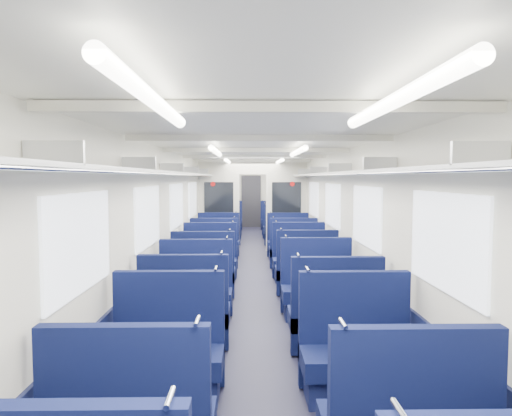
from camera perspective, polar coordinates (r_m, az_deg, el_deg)
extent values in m
cube|color=black|center=(8.81, -0.21, -8.70)|extent=(2.80, 18.00, 0.01)
cube|color=silver|center=(8.61, -0.21, 6.75)|extent=(2.80, 18.00, 0.01)
cube|color=beige|center=(8.73, -9.44, -1.06)|extent=(0.02, 18.00, 2.35)
cube|color=#101536|center=(8.83, -9.28, -6.40)|extent=(0.03, 17.90, 0.70)
cube|color=beige|center=(8.76, 8.99, -1.03)|extent=(0.02, 18.00, 2.35)
cube|color=#101536|center=(8.87, 8.83, -6.35)|extent=(0.03, 17.90, 0.70)
cube|color=beige|center=(17.62, -0.62, 1.43)|extent=(2.80, 0.02, 2.35)
cube|color=#B2B5BA|center=(8.67, -8.32, 4.18)|extent=(0.34, 17.40, 0.04)
cylinder|color=silver|center=(8.65, -7.13, 4.06)|extent=(0.02, 17.40, 0.02)
cube|color=#B2B5BA|center=(2.83, -24.06, 6.34)|extent=(0.34, 0.03, 0.14)
cube|color=#B2B5BA|center=(4.73, -14.52, 5.40)|extent=(0.34, 0.03, 0.14)
cube|color=#B2B5BA|center=(6.69, -10.51, 4.96)|extent=(0.34, 0.03, 0.14)
cube|color=#B2B5BA|center=(8.67, -8.32, 4.71)|extent=(0.34, 0.03, 0.14)
cube|color=#B2B5BA|center=(10.66, -6.95, 4.55)|extent=(0.34, 0.03, 0.14)
cube|color=#B2B5BA|center=(12.65, -6.01, 4.44)|extent=(0.34, 0.03, 0.14)
cube|color=#B2B5BA|center=(14.64, -5.33, 4.35)|extent=(0.34, 0.03, 0.14)
cube|color=#B2B5BA|center=(16.64, -4.81, 4.29)|extent=(0.34, 0.03, 0.14)
cube|color=#B2B5BA|center=(8.70, 7.87, 4.18)|extent=(0.34, 17.40, 0.04)
cylinder|color=silver|center=(8.68, 6.69, 4.06)|extent=(0.02, 17.40, 0.02)
cube|color=#B2B5BA|center=(2.93, 26.39, 6.18)|extent=(0.34, 0.03, 0.14)
cube|color=#B2B5BA|center=(4.79, 15.29, 5.37)|extent=(0.34, 0.03, 0.14)
cube|color=#B2B5BA|center=(6.74, 10.51, 4.95)|extent=(0.34, 0.03, 0.14)
cube|color=#B2B5BA|center=(8.71, 7.87, 4.71)|extent=(0.34, 0.03, 0.14)
cube|color=#B2B5BA|center=(10.69, 6.22, 4.55)|extent=(0.34, 0.03, 0.14)
cube|color=#B2B5BA|center=(12.67, 5.08, 4.44)|extent=(0.34, 0.03, 0.14)
cube|color=#B2B5BA|center=(14.66, 4.25, 4.36)|extent=(0.34, 0.03, 0.14)
cube|color=#B2B5BA|center=(16.65, 3.62, 4.30)|extent=(0.34, 0.03, 0.14)
cube|color=white|center=(3.66, -21.20, -4.12)|extent=(0.02, 1.30, 0.75)
cube|color=white|center=(5.86, -13.43, -1.08)|extent=(0.02, 1.30, 0.75)
cube|color=white|center=(8.11, -9.94, 0.31)|extent=(0.02, 1.30, 0.75)
cube|color=white|center=(10.39, -7.97, 1.08)|extent=(0.02, 1.30, 0.75)
cube|color=white|center=(13.17, -6.50, 1.67)|extent=(0.02, 1.30, 0.75)
cube|color=white|center=(15.46, -5.68, 1.99)|extent=(0.02, 1.30, 0.75)
cube|color=white|center=(3.75, 22.65, -3.98)|extent=(0.02, 1.30, 0.75)
cube|color=white|center=(5.91, 13.69, -1.03)|extent=(0.02, 1.30, 0.75)
cube|color=white|center=(8.15, 9.59, 0.33)|extent=(0.02, 1.30, 0.75)
cube|color=white|center=(10.42, 7.27, 1.10)|extent=(0.02, 1.30, 0.75)
cube|color=white|center=(13.19, 5.52, 1.68)|extent=(0.02, 1.30, 0.75)
cube|color=white|center=(15.48, 4.56, 2.00)|extent=(0.02, 1.30, 0.75)
cube|color=beige|center=(2.63, 1.65, 12.57)|extent=(2.70, 0.06, 0.06)
cube|color=beige|center=(4.62, 0.49, 8.80)|extent=(2.70, 0.06, 0.06)
cube|color=beige|center=(6.61, 0.03, 7.29)|extent=(2.70, 0.06, 0.06)
cube|color=beige|center=(8.61, -0.21, 6.49)|extent=(2.70, 0.06, 0.06)
cube|color=beige|center=(10.61, -0.36, 5.98)|extent=(2.70, 0.06, 0.06)
cube|color=beige|center=(12.61, -0.46, 5.64)|extent=(2.70, 0.06, 0.06)
cube|color=beige|center=(14.61, -0.54, 5.39)|extent=(2.70, 0.06, 0.06)
cube|color=beige|center=(16.61, -0.59, 5.20)|extent=(2.70, 0.06, 0.06)
cylinder|color=white|center=(2.17, -12.75, 13.02)|extent=(0.07, 1.60, 0.07)
cylinder|color=white|center=(6.13, -5.07, 7.09)|extent=(0.07, 1.60, 0.07)
cylinder|color=white|center=(9.62, -3.59, 5.90)|extent=(0.07, 1.60, 0.07)
cylinder|color=white|center=(14.11, -2.76, 5.24)|extent=(0.07, 1.60, 0.07)
cylinder|color=white|center=(2.23, 16.89, 12.70)|extent=(0.07, 1.60, 0.07)
cylinder|color=white|center=(6.15, 5.29, 7.07)|extent=(0.07, 1.60, 0.07)
cylinder|color=white|center=(9.63, 3.00, 5.90)|extent=(0.07, 1.60, 0.07)
cylinder|color=white|center=(14.12, 1.72, 5.24)|extent=(0.07, 1.60, 0.07)
cube|color=black|center=(17.56, -0.61, 0.85)|extent=(0.75, 0.06, 2.00)
cube|color=beige|center=(11.79, -4.68, 0.24)|extent=(1.05, 0.08, 2.35)
cube|color=black|center=(11.73, -4.70, 1.32)|extent=(0.76, 0.02, 0.80)
cylinder|color=red|center=(11.73, -5.44, 3.02)|extent=(0.12, 0.01, 0.12)
cube|color=beige|center=(11.81, 3.83, 0.25)|extent=(1.05, 0.08, 2.35)
cube|color=black|center=(11.75, 3.85, 1.33)|extent=(0.76, 0.02, 0.80)
cylinder|color=red|center=(11.75, 4.59, 3.03)|extent=(0.12, 0.01, 0.12)
cube|color=beige|center=(11.75, -0.42, 5.12)|extent=(0.70, 0.08, 0.35)
cylinder|color=silver|center=(1.84, -10.79, -22.42)|extent=(0.02, 0.15, 0.02)
cylinder|color=silver|center=(1.80, 17.68, -23.17)|extent=(0.02, 0.15, 0.02)
cube|color=#0D1541|center=(2.96, -16.16, -23.71)|extent=(0.99, 0.09, 1.06)
cylinder|color=silver|center=(2.67, -7.42, -13.92)|extent=(0.02, 0.15, 0.02)
cylinder|color=silver|center=(2.66, 10.88, -14.07)|extent=(0.02, 0.15, 0.02)
cube|color=#0D1541|center=(4.18, -11.28, -18.29)|extent=(0.99, 0.52, 0.17)
cube|color=#0D1236|center=(4.27, -11.24, -20.93)|extent=(0.91, 0.41, 0.25)
cube|color=#0D1541|center=(4.31, -10.80, -14.67)|extent=(0.99, 0.09, 1.06)
cylinder|color=silver|center=(4.12, -5.08, -7.59)|extent=(0.02, 0.15, 0.02)
cube|color=#0D1541|center=(4.19, 12.81, -18.25)|extent=(0.99, 0.52, 0.17)
cube|color=#0D1236|center=(4.28, 12.77, -20.89)|extent=(0.91, 0.41, 0.25)
cube|color=#0D1541|center=(4.32, 12.16, -14.65)|extent=(0.99, 0.09, 1.06)
cylinder|color=silver|center=(4.10, 6.50, -7.65)|extent=(0.02, 0.15, 0.02)
cube|color=#0D1541|center=(5.39, -8.77, -13.17)|extent=(0.99, 0.52, 0.17)
cube|color=#0D1236|center=(5.45, -8.75, -15.30)|extent=(0.91, 0.41, 0.25)
cube|color=#0D1541|center=(5.13, -9.12, -11.63)|extent=(0.99, 0.09, 1.06)
cylinder|color=silver|center=(4.97, -4.37, -5.62)|extent=(0.02, 0.15, 0.02)
cube|color=#0D1541|center=(5.27, 9.69, -13.56)|extent=(0.99, 0.52, 0.17)
cube|color=#0D1236|center=(5.34, 9.67, -15.73)|extent=(0.91, 0.41, 0.25)
cube|color=#0D1541|center=(5.01, 10.18, -12.00)|extent=(0.99, 0.09, 1.06)
cylinder|color=silver|center=(4.83, 5.34, -5.90)|extent=(0.02, 0.15, 0.02)
cube|color=#0D1541|center=(6.16, -7.73, -10.97)|extent=(0.99, 0.52, 0.17)
cube|color=#0D1236|center=(6.22, -7.71, -12.86)|extent=(0.91, 0.41, 0.25)
cube|color=#0D1541|center=(6.32, -7.52, -8.65)|extent=(0.99, 0.09, 1.06)
cylinder|color=silver|center=(6.19, -3.70, -3.74)|extent=(0.02, 0.15, 0.02)
cube|color=#0D1541|center=(6.32, 7.80, -10.59)|extent=(0.99, 0.52, 0.17)
cube|color=#0D1236|center=(6.38, 7.78, -12.43)|extent=(0.91, 0.41, 0.25)
cube|color=#0D1541|center=(6.48, 7.52, -8.34)|extent=(0.99, 0.09, 1.06)
cylinder|color=silver|center=(6.34, 3.81, -3.56)|extent=(0.02, 0.15, 0.02)
cube|color=#0D1541|center=(7.45, -6.53, -8.38)|extent=(0.99, 0.52, 0.17)
cube|color=#0D1236|center=(7.49, -6.51, -9.96)|extent=(0.91, 0.41, 0.25)
cube|color=#0D1541|center=(7.20, -6.70, -7.11)|extent=(0.99, 0.09, 1.06)
cylinder|color=silver|center=(7.09, -3.35, -2.78)|extent=(0.02, 0.15, 0.02)
cube|color=#0D1541|center=(7.62, 6.24, -8.09)|extent=(0.99, 0.52, 0.17)
cube|color=#0D1236|center=(7.67, 6.23, -9.64)|extent=(0.91, 0.41, 0.25)
cube|color=#0D1541|center=(7.37, 6.46, -6.84)|extent=(0.99, 0.09, 1.06)
cylinder|color=silver|center=(7.25, 3.20, -2.63)|extent=(0.02, 0.15, 0.02)
cube|color=#0D1541|center=(8.40, -5.88, -6.98)|extent=(0.99, 0.52, 0.17)
cube|color=#0D1236|center=(8.44, -5.87, -8.39)|extent=(0.91, 0.41, 0.25)
cube|color=#0D1541|center=(8.57, -5.77, -5.34)|extent=(0.99, 0.09, 1.06)
cylinder|color=silver|center=(8.48, -2.97, -1.69)|extent=(0.02, 0.15, 0.02)
cube|color=#0D1541|center=(8.46, 5.50, -6.90)|extent=(0.99, 0.52, 0.17)
cube|color=#0D1236|center=(8.50, 5.49, -8.30)|extent=(0.91, 0.41, 0.25)
cube|color=#0D1541|center=(8.63, 5.35, -5.28)|extent=(0.99, 0.09, 1.06)
cylinder|color=silver|center=(8.52, 2.57, -1.66)|extent=(0.02, 0.15, 0.02)
cube|color=#0D1541|center=(9.72, -5.20, -5.49)|extent=(0.99, 0.52, 0.17)
cube|color=#0D1236|center=(9.76, -5.20, -6.72)|extent=(0.91, 0.41, 0.25)
cube|color=#0D1541|center=(9.48, -5.31, -4.45)|extent=(0.99, 0.09, 1.06)
cylinder|color=silver|center=(9.40, -2.78, -1.15)|extent=(0.02, 0.15, 0.02)
cube|color=#0D1541|center=(9.74, 4.62, -5.46)|extent=(0.99, 0.52, 0.17)
cube|color=#0D1236|center=(9.78, 4.61, -6.69)|extent=(0.91, 0.41, 0.25)
cube|color=#0D1541|center=(9.50, 4.75, -4.43)|extent=(0.99, 0.09, 1.06)
cylinder|color=silver|center=(9.41, 2.23, -1.14)|extent=(0.02, 0.15, 0.02)
cube|color=#0D1541|center=(10.78, -4.79, -4.57)|extent=(0.99, 0.52, 0.17)
cube|color=#0D1236|center=(10.81, -4.78, -5.68)|extent=(0.91, 0.41, 0.25)
cube|color=#0D1541|center=(10.96, -4.72, -3.33)|extent=(0.99, 0.09, 1.06)
cylinder|color=silver|center=(10.89, -2.53, -0.47)|extent=(0.02, 0.15, 0.02)
cube|color=#0D1541|center=(10.71, 4.11, -4.62)|extent=(0.99, 0.52, 0.17)
cube|color=#0D1236|center=(10.74, 4.10, -5.74)|extent=(0.91, 0.41, 0.25)
cube|color=#0D1541|center=(10.89, 4.01, -3.37)|extent=(0.99, 0.09, 1.06)
cylinder|color=silver|center=(10.81, 1.81, -0.50)|extent=(0.02, 0.15, 0.02)
cube|color=#0D1541|center=(12.96, -4.15, -3.15)|extent=(0.99, 0.52, 0.17)
cube|color=#0D1236|center=(12.99, -4.14, -4.07)|extent=(0.91, 0.41, 0.25)
cube|color=#0D1541|center=(12.73, -4.20, -2.33)|extent=(0.99, 0.09, 1.06)
cylinder|color=silver|center=(12.67, -2.32, 0.13)|extent=(0.02, 0.15, 0.02)
cube|color=#0D1541|center=(12.94, 3.22, -3.16)|extent=(0.99, 0.52, 0.17)
cube|color=#0D1236|center=(12.97, 3.21, -4.09)|extent=(0.91, 0.41, 0.25)
cube|color=#0D1541|center=(12.70, 3.29, -2.34)|extent=(0.99, 0.09, 1.06)
cylinder|color=silver|center=(12.63, 1.40, 0.13)|extent=(0.02, 0.15, 0.02)
cube|color=#0D1541|center=(13.82, -3.95, -2.71)|extent=(0.99, 0.52, 0.17)
cube|color=#0D1236|center=(13.84, -3.95, -3.59)|extent=(0.91, 0.41, 0.25)
cube|color=#0D1541|center=(14.00, -3.91, -1.77)|extent=(0.99, 0.09, 1.06)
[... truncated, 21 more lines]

